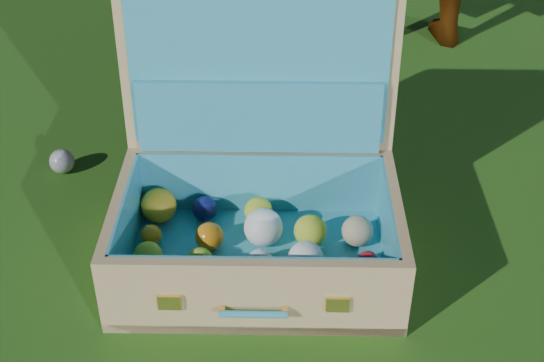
{
  "coord_description": "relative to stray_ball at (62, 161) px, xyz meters",
  "views": [
    {
      "loc": [
        0.67,
        -1.27,
        1.07
      ],
      "look_at": [
        0.16,
        -0.09,
        0.17
      ],
      "focal_mm": 50.0,
      "sensor_mm": 36.0,
      "label": 1
    }
  ],
  "objects": [
    {
      "name": "ground",
      "position": [
        0.44,
        0.04,
        -0.03
      ],
      "size": [
        60.0,
        60.0,
        0.0
      ],
      "primitive_type": "plane",
      "color": "#215114",
      "rests_on": "ground"
    },
    {
      "name": "suitcase",
      "position": [
        0.57,
        -0.07,
        0.13
      ],
      "size": [
        0.71,
        0.63,
        0.56
      ],
      "rotation": [
        0.0,
        0.0,
        0.39
      ],
      "color": "tan",
      "rests_on": "ground"
    },
    {
      "name": "stray_ball",
      "position": [
        0.0,
        0.0,
        0.0
      ],
      "size": [
        0.06,
        0.06,
        0.06
      ],
      "primitive_type": "sphere",
      "color": "teal",
      "rests_on": "ground"
    }
  ]
}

